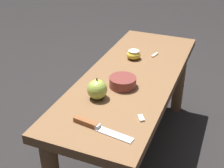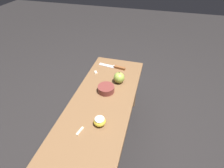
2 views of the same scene
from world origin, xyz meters
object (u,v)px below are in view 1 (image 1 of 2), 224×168
knife (94,126)px  apple_cut (134,55)px  bowl (123,82)px  wooden_bench (131,92)px  apple_whole (97,89)px

knife → apple_cut: (0.62, 0.06, 0.02)m
apple_cut → bowl: (-0.30, -0.05, -0.00)m
wooden_bench → bowl: bearing=-180.0°
knife → apple_cut: apple_cut is taller
apple_whole → apple_cut: bearing=-2.2°
apple_whole → apple_cut: (0.43, -0.02, -0.02)m
wooden_bench → apple_cut: size_ratio=15.59×
wooden_bench → apple_cut: apple_cut is taller
bowl → apple_whole: bearing=153.5°
wooden_bench → knife: (-0.44, -0.01, 0.10)m
apple_whole → bowl: 0.15m
knife → wooden_bench: bearing=99.1°
apple_whole → knife: bearing=-159.0°
knife → apple_whole: 0.20m
wooden_bench → apple_cut: 0.22m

